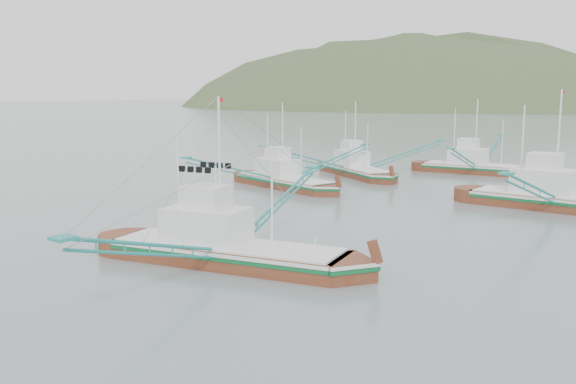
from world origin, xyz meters
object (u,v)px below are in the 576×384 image
Objects in this scene: bg_boat_left at (284,171)px; bg_boat_far at (477,161)px; bg_boat_right at (558,192)px; bg_boat_extra at (356,159)px; main_boat at (225,231)px.

bg_boat_far is at bearing 77.27° from bg_boat_left.
bg_boat_right reaches higher than bg_boat_extra.
bg_boat_right is (10.48, 31.85, -0.48)m from main_boat.
main_boat is 1.05× the size of bg_boat_far.
bg_boat_extra is at bearing 98.52° from bg_boat_left.
bg_boat_extra is at bearing 162.62° from bg_boat_right.
bg_boat_far reaches higher than bg_boat_extra.
bg_boat_right reaches higher than bg_boat_far.
bg_boat_extra is (-16.20, 40.05, 0.04)m from main_boat.
bg_boat_far is 0.89× the size of bg_boat_right.
bg_boat_left is 27.64m from bg_boat_far.
bg_boat_left is 28.05m from bg_boat_right.
bg_boat_left is at bearing -170.15° from bg_boat_right.
bg_boat_left is 13.18m from bg_boat_extra.
bg_boat_right is at bearing 22.72° from bg_boat_left.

